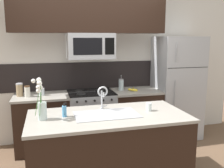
% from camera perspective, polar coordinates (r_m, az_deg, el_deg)
% --- Properties ---
extents(rear_partition, '(5.20, 0.10, 2.60)m').
position_cam_1_polar(rear_partition, '(4.54, -2.01, 4.04)').
color(rear_partition, silver).
rests_on(rear_partition, ground).
extents(splash_band, '(3.26, 0.01, 0.48)m').
position_cam_1_polar(splash_band, '(4.45, -5.61, 1.92)').
color(splash_band, black).
rests_on(splash_band, rear_partition).
extents(back_counter_left, '(0.87, 0.65, 0.91)m').
position_cam_1_polar(back_counter_left, '(4.24, -15.57, -8.50)').
color(back_counter_left, black).
rests_on(back_counter_left, ground).
extents(back_counter_right, '(0.85, 0.65, 0.91)m').
position_cam_1_polar(back_counter_right, '(4.50, 5.30, -7.07)').
color(back_counter_right, black).
rests_on(back_counter_right, ground).
extents(stove_range, '(0.76, 0.64, 0.93)m').
position_cam_1_polar(stove_range, '(4.30, -4.74, -7.82)').
color(stove_range, '#A8AAAF').
rests_on(stove_range, ground).
extents(microwave, '(0.74, 0.40, 0.40)m').
position_cam_1_polar(microwave, '(4.06, -4.95, 8.65)').
color(microwave, '#A8AAAF').
extents(upper_cabinet_band, '(2.42, 0.34, 0.60)m').
position_cam_1_polar(upper_cabinet_band, '(4.05, -5.15, 15.76)').
color(upper_cabinet_band, black).
extents(refrigerator, '(0.78, 0.74, 1.83)m').
position_cam_1_polar(refrigerator, '(4.73, 14.46, -0.73)').
color(refrigerator, '#A8AAAF').
rests_on(refrigerator, ground).
extents(storage_jar_tall, '(0.10, 0.10, 0.21)m').
position_cam_1_polar(storage_jar_tall, '(4.15, -20.37, -1.25)').
color(storage_jar_tall, '#997F5B').
rests_on(storage_jar_tall, back_counter_left).
extents(storage_jar_medium, '(0.09, 0.09, 0.17)m').
position_cam_1_polar(storage_jar_medium, '(4.09, -18.80, -1.58)').
color(storage_jar_medium, silver).
rests_on(storage_jar_medium, back_counter_left).
extents(storage_jar_short, '(0.09, 0.09, 0.11)m').
position_cam_1_polar(storage_jar_short, '(4.12, -15.75, -1.71)').
color(storage_jar_short, silver).
rests_on(storage_jar_short, back_counter_left).
extents(banana_bunch, '(0.19, 0.12, 0.08)m').
position_cam_1_polar(banana_bunch, '(4.30, 4.84, -1.32)').
color(banana_bunch, yellow).
rests_on(banana_bunch, back_counter_right).
extents(french_press, '(0.09, 0.09, 0.27)m').
position_cam_1_polar(french_press, '(4.34, 2.10, -0.14)').
color(french_press, silver).
rests_on(french_press, back_counter_right).
extents(island_counter, '(1.88, 0.93, 0.91)m').
position_cam_1_polar(island_counter, '(3.16, -0.84, -14.88)').
color(island_counter, black).
rests_on(island_counter, ground).
extents(kitchen_sink, '(0.76, 0.44, 0.16)m').
position_cam_1_polar(kitchen_sink, '(3.01, -1.24, -8.28)').
color(kitchen_sink, '#ADAFB5').
rests_on(kitchen_sink, island_counter).
extents(sink_faucet, '(0.14, 0.14, 0.31)m').
position_cam_1_polar(sink_faucet, '(3.14, -2.18, -2.42)').
color(sink_faucet, '#B7BABF').
rests_on(sink_faucet, island_counter).
extents(dish_soap_bottle, '(0.06, 0.05, 0.16)m').
position_cam_1_polar(dish_soap_bottle, '(2.95, -10.85, -6.08)').
color(dish_soap_bottle, '#4C93C6').
rests_on(dish_soap_bottle, island_counter).
extents(drinking_glass, '(0.07, 0.07, 0.10)m').
position_cam_1_polar(drinking_glass, '(3.16, 8.41, -5.21)').
color(drinking_glass, silver).
rests_on(drinking_glass, island_counter).
extents(flower_vase, '(0.15, 0.16, 0.47)m').
position_cam_1_polar(flower_vase, '(2.87, -15.85, -4.71)').
color(flower_vase, silver).
rests_on(flower_vase, island_counter).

